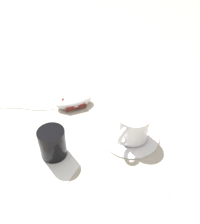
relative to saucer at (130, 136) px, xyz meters
The scene contains 8 objects.
ground_plane 0.08m from the saucer, 50.69° to the right, with size 3.00×3.00×0.00m, color #B2A899.
saucer is the anchor object (origin of this frame).
coffee_cup 0.04m from the saucer, 40.81° to the left, with size 0.11×0.08×0.07m.
computer_mouse 0.21m from the saucer, 112.39° to the right, with size 0.11×0.12×0.03m.
mouse_cable 0.38m from the saucer, 88.11° to the right, with size 0.16×0.25×0.00m.
napkin_under_glass 0.19m from the saucer, 55.08° to the right, with size 0.13×0.13×0.00m, color white.
drinking_glass 0.20m from the saucer, 56.17° to the right, with size 0.06×0.06×0.08m, color black.
napkin_spare 0.19m from the saucer, 10.79° to the left, with size 0.14×0.14×0.00m, color silver.
Camera 1 is at (0.41, 0.12, 0.48)m, focal length 40.00 mm.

